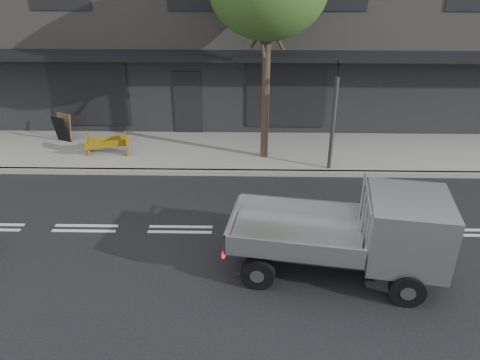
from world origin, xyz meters
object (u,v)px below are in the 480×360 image
object	(u,v)px
sandwich_board	(61,129)
traffic_light_pole	(333,122)
flatbed_ute	(385,231)
construction_barrier	(106,145)

from	to	relation	value
sandwich_board	traffic_light_pole	bearing A→B (deg)	11.45
flatbed_ute	sandwich_board	xyz separation A→B (m)	(-9.35, 7.01, -0.55)
construction_barrier	sandwich_board	bearing A→B (deg)	147.22
construction_barrier	traffic_light_pole	bearing A→B (deg)	-5.74
traffic_light_pole	construction_barrier	xyz separation A→B (m)	(-7.15, 0.72, -1.12)
flatbed_ute	construction_barrier	distance (m)	9.47
traffic_light_pole	construction_barrier	size ratio (longest dim) A/B	2.56
construction_barrier	sandwich_board	xyz separation A→B (m)	(-1.88, 1.21, 0.08)
traffic_light_pole	flatbed_ute	world-z (taller)	traffic_light_pole
flatbed_ute	construction_barrier	xyz separation A→B (m)	(-7.46, 5.79, -0.63)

